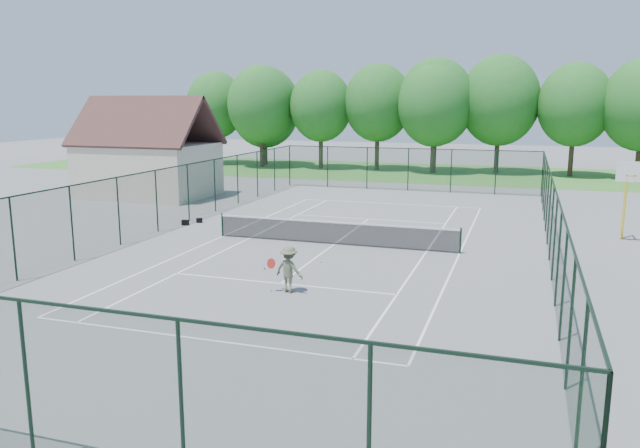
{
  "coord_description": "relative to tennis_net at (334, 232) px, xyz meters",
  "views": [
    {
      "loc": [
        7.86,
        -25.84,
        6.23
      ],
      "look_at": [
        0.0,
        -2.0,
        1.3
      ],
      "focal_mm": 35.0,
      "sensor_mm": 36.0,
      "label": 1
    }
  ],
  "objects": [
    {
      "name": "utility_building",
      "position": [
        -16.0,
        10.0,
        2.54
      ],
      "size": [
        8.6,
        6.27,
        6.63
      ],
      "color": "beige",
      "rests_on": "ground"
    },
    {
      "name": "court_lines",
      "position": [
        0.0,
        0.0,
        -0.57
      ],
      "size": [
        11.05,
        23.85,
        0.01
      ],
      "color": "white",
      "rests_on": "ground"
    },
    {
      "name": "tree_line_far",
      "position": [
        0.0,
        30.0,
        5.42
      ],
      "size": [
        39.4,
        6.4,
        9.7
      ],
      "color": "#483023",
      "rests_on": "ground"
    },
    {
      "name": "fence_enclosure",
      "position": [
        0.0,
        0.0,
        0.98
      ],
      "size": [
        18.05,
        36.05,
        3.02
      ],
      "color": "#183C22",
      "rests_on": "ground"
    },
    {
      "name": "tennis_net",
      "position": [
        0.0,
        0.0,
        0.0
      ],
      "size": [
        11.08,
        0.08,
        1.1
      ],
      "color": "black",
      "rests_on": "ground"
    },
    {
      "name": "tennis_player",
      "position": [
        0.64,
        -7.22,
        0.21
      ],
      "size": [
        1.9,
        0.84,
        1.57
      ],
      "color": "#596145",
      "rests_on": "ground"
    },
    {
      "name": "sports_bag_a",
      "position": [
        -8.55,
        1.81,
        -0.44
      ],
      "size": [
        0.37,
        0.25,
        0.28
      ],
      "primitive_type": "cube",
      "rotation": [
        0.0,
        0.0,
        0.12
      ],
      "color": "black",
      "rests_on": "ground"
    },
    {
      "name": "basketball_goal",
      "position": [
        12.32,
        4.89,
        1.99
      ],
      "size": [
        1.2,
        1.43,
        3.65
      ],
      "color": "yellow",
      "rests_on": "ground"
    },
    {
      "name": "grass_far",
      "position": [
        0.0,
        30.0,
        -0.57
      ],
      "size": [
        80.0,
        16.0,
        0.01
      ],
      "primitive_type": "cube",
      "color": "#438432",
      "rests_on": "ground"
    },
    {
      "name": "ground",
      "position": [
        0.0,
        0.0,
        -0.58
      ],
      "size": [
        140.0,
        140.0,
        0.0
      ],
      "primitive_type": "plane",
      "color": "slate",
      "rests_on": "ground"
    },
    {
      "name": "sports_bag_b",
      "position": [
        -8.2,
        2.64,
        -0.45
      ],
      "size": [
        0.36,
        0.31,
        0.24
      ],
      "primitive_type": "cube",
      "rotation": [
        0.0,
        0.0,
        0.43
      ],
      "color": "black",
      "rests_on": "ground"
    }
  ]
}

